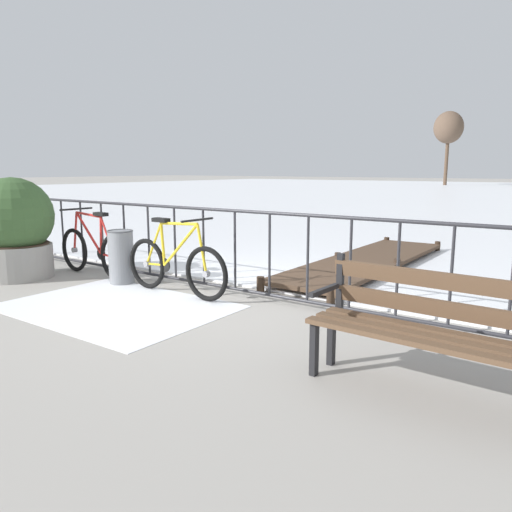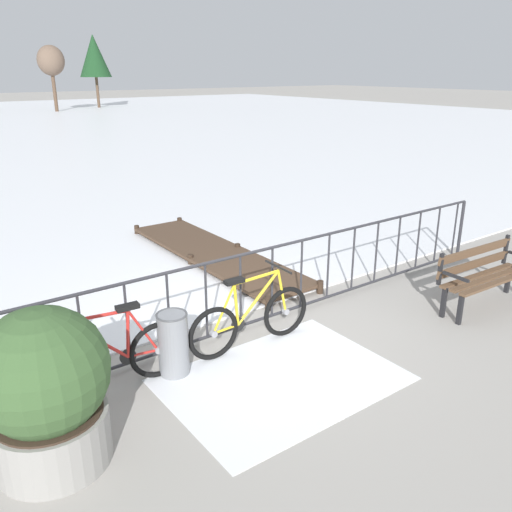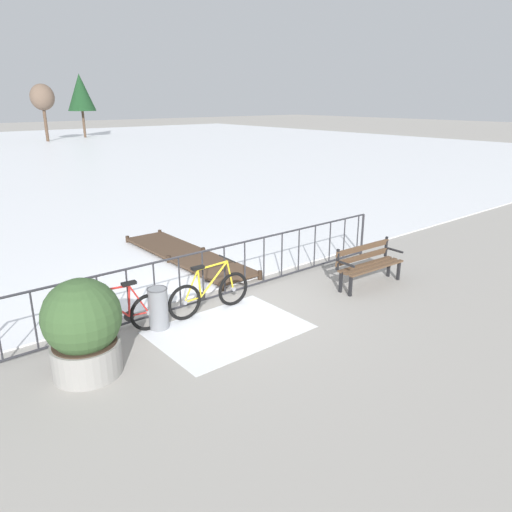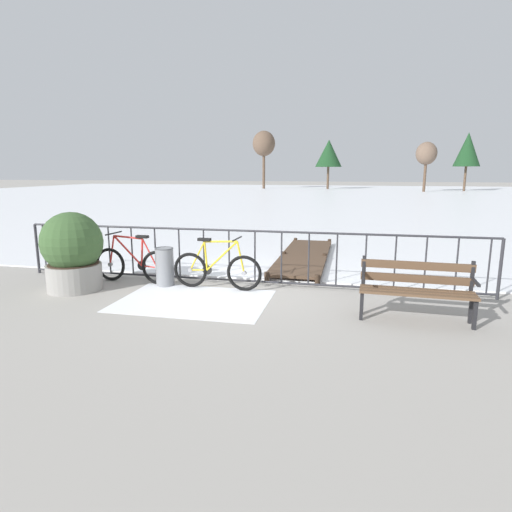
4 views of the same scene
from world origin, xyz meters
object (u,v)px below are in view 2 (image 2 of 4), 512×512
object	(u,v)px
bicycle_near_railing	(251,319)
bicycle_second	(111,360)
park_bench	(482,272)
planter_with_shrub	(45,389)
trash_bin	(173,343)

from	to	relation	value
bicycle_near_railing	bicycle_second	world-z (taller)	same
park_bench	planter_with_shrub	distance (m)	5.91
bicycle_near_railing	bicycle_second	bearing A→B (deg)	176.71
park_bench	bicycle_second	bearing A→B (deg)	168.18
trash_bin	park_bench	bearing A→B (deg)	-12.70
park_bench	trash_bin	world-z (taller)	park_bench
bicycle_near_railing	trash_bin	size ratio (longest dim) A/B	2.34
bicycle_second	trash_bin	xyz separation A→B (m)	(0.69, -0.07, 0.00)
bicycle_second	bicycle_near_railing	bearing A→B (deg)	-3.29
bicycle_second	park_bench	bearing A→B (deg)	-11.82
planter_with_shrub	trash_bin	xyz separation A→B (m)	(1.50, 0.64, -0.35)
bicycle_near_railing	park_bench	size ratio (longest dim) A/B	1.06
bicycle_second	park_bench	world-z (taller)	bicycle_second
park_bench	planter_with_shrub	size ratio (longest dim) A/B	1.13
bicycle_near_railing	park_bench	distance (m)	3.50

